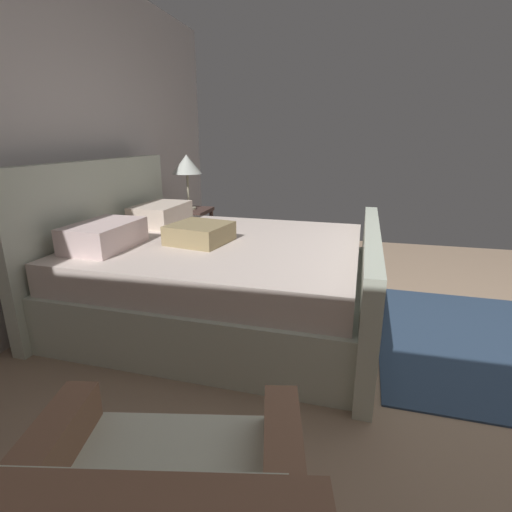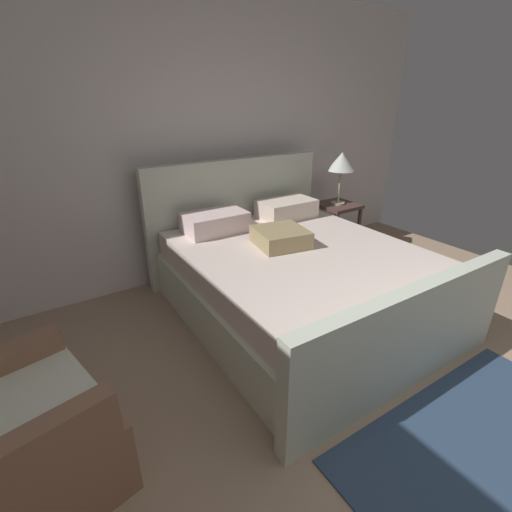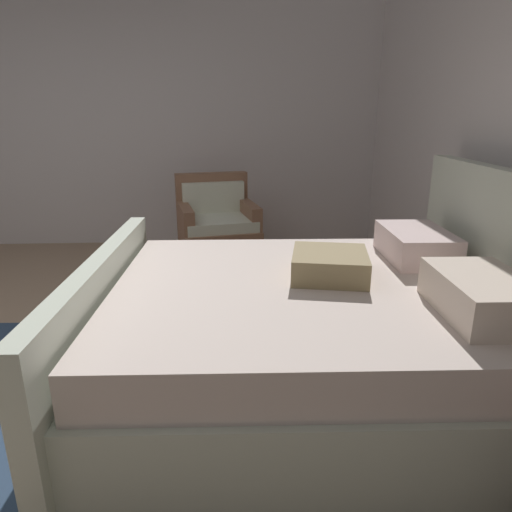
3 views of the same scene
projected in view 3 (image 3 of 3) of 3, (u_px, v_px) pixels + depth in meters
The scene contains 3 objects.
wall_side_left at pixel (90, 123), 5.02m from camera, with size 0.12×6.53×2.72m, color silver.
bed at pixel (312, 329), 2.48m from camera, with size 1.98×2.29×1.20m.
armchair at pixel (217, 233), 4.46m from camera, with size 0.86×0.86×0.90m.
Camera 3 is at (2.41, 1.57, 1.49)m, focal length 31.78 mm.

